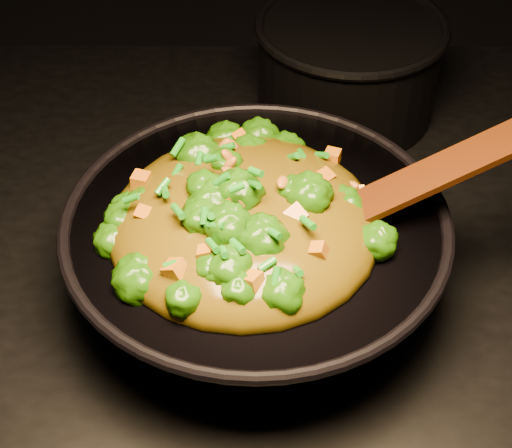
# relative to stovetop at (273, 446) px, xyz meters

# --- Properties ---
(stovetop) EXTENTS (1.20, 0.90, 0.90)m
(stovetop) POSITION_rel_stovetop_xyz_m (0.00, 0.00, 0.00)
(stovetop) COLOR black
(stovetop) RESTS_ON ground
(wok) EXTENTS (0.42, 0.42, 0.11)m
(wok) POSITION_rel_stovetop_xyz_m (-0.03, -0.07, 0.50)
(wok) COLOR black
(wok) RESTS_ON stovetop
(stir_fry) EXTENTS (0.36, 0.36, 0.09)m
(stir_fry) POSITION_rel_stovetop_xyz_m (-0.04, -0.08, 0.61)
(stir_fry) COLOR #236106
(stir_fry) RESTS_ON wok
(spatula) EXTENTS (0.27, 0.10, 0.11)m
(spatula) POSITION_rel_stovetop_xyz_m (0.13, -0.06, 0.61)
(spatula) COLOR #351503
(spatula) RESTS_ON wok
(back_pot) EXTENTS (0.28, 0.28, 0.14)m
(back_pot) POSITION_rel_stovetop_xyz_m (0.10, 0.28, 0.52)
(back_pot) COLOR black
(back_pot) RESTS_ON stovetop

